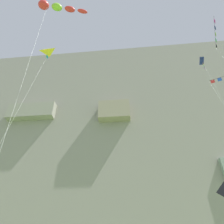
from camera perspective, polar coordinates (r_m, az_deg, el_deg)
cliff_face at (r=67.32m, az=1.91°, el=-11.07°), size 180.00×33.71×64.24m
kite_banner_mid_left at (r=39.00m, az=27.24°, el=17.52°), size 2.90×9.03×33.83m
kite_windsock_high_center at (r=23.08m, az=-15.22°, el=26.11°), size 4.72×3.15×23.30m
kite_diamond_mid_right at (r=39.69m, az=24.23°, el=11.20°), size 1.19×6.52×33.13m
kite_delta_low_left at (r=23.71m, az=-17.55°, el=12.76°), size 1.42×4.33×21.10m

